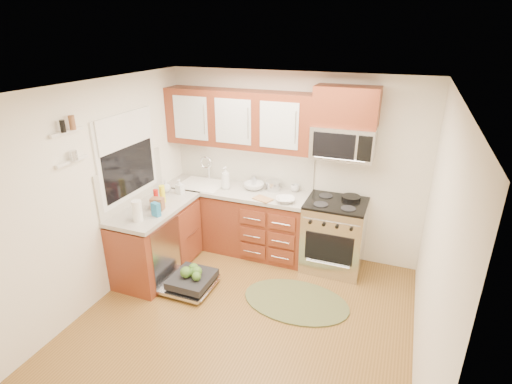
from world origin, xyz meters
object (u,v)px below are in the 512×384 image
at_px(upper_cabinets, 238,119).
at_px(cutting_board, 263,199).
at_px(range, 334,235).
at_px(cup, 295,188).
at_px(rug, 296,301).
at_px(paper_towel_roll, 137,211).
at_px(dishwasher, 190,281).
at_px(bowl_b, 254,186).
at_px(sink, 202,192).
at_px(stock_pot, 273,186).
at_px(skillet, 351,198).
at_px(bowl_a, 285,200).
at_px(microwave, 343,142).

distance_m(upper_cabinets, cutting_board, 1.12).
distance_m(range, cup, 0.82).
distance_m(rug, paper_towel_roll, 2.13).
xyz_separation_m(cutting_board, cup, (0.31, 0.43, 0.04)).
distance_m(upper_cabinets, rug, 2.44).
bearing_deg(range, dishwasher, -143.73).
bearing_deg(bowl_b, dishwasher, -106.99).
distance_m(upper_cabinets, sink, 1.21).
relative_size(stock_pot, bowl_b, 0.75).
distance_m(skillet, bowl_b, 1.32).
bearing_deg(upper_cabinets, bowl_b, -11.96).
height_order(dishwasher, bowl_a, bowl_a).
xyz_separation_m(bowl_a, cup, (0.01, 0.40, 0.02)).
bearing_deg(dishwasher, rug, 9.30).
xyz_separation_m(rug, paper_towel_roll, (-1.82, -0.39, 1.04)).
bearing_deg(upper_cabinets, sink, -163.55).
height_order(stock_pot, bowl_b, stock_pot).
height_order(microwave, bowl_a, microwave).
distance_m(stock_pot, paper_towel_roll, 1.87).
bearing_deg(dishwasher, bowl_a, 46.14).
distance_m(dishwasher, stock_pot, 1.69).
bearing_deg(paper_towel_roll, rug, 12.25).
bearing_deg(skillet, stock_pot, 179.66).
distance_m(microwave, stock_pot, 1.15).
relative_size(upper_cabinets, microwave, 2.70).
relative_size(rug, skillet, 5.19).
bearing_deg(paper_towel_roll, dishwasher, 19.42).
xyz_separation_m(skillet, bowl_a, (-0.78, -0.33, -0.02)).
bearing_deg(skillet, rug, -110.14).
height_order(paper_towel_roll, bowl_a, paper_towel_roll).
xyz_separation_m(microwave, skillet, (0.16, 0.03, -0.73)).
distance_m(range, rug, 1.05).
relative_size(microwave, paper_towel_roll, 3.02).
distance_m(cutting_board, cup, 0.53).
xyz_separation_m(microwave, paper_towel_roll, (-2.05, -1.43, -0.65)).
height_order(rug, skillet, skillet).
bearing_deg(paper_towel_roll, upper_cabinets, 66.02).
bearing_deg(sink, paper_towel_roll, -95.38).
height_order(dishwasher, cup, cup).
relative_size(range, bowl_b, 3.37).
xyz_separation_m(sink, rug, (1.69, -0.91, -0.79)).
xyz_separation_m(dishwasher, cutting_board, (0.62, 0.92, 0.83)).
bearing_deg(bowl_a, rug, -62.12).
relative_size(range, microwave, 1.25).
bearing_deg(cup, stock_pot, -168.66).
relative_size(dishwasher, bowl_b, 2.48).
distance_m(paper_towel_roll, bowl_b, 1.66).
height_order(dishwasher, bowl_b, bowl_b).
height_order(rug, stock_pot, stock_pot).
bearing_deg(stock_pot, bowl_a, -50.63).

